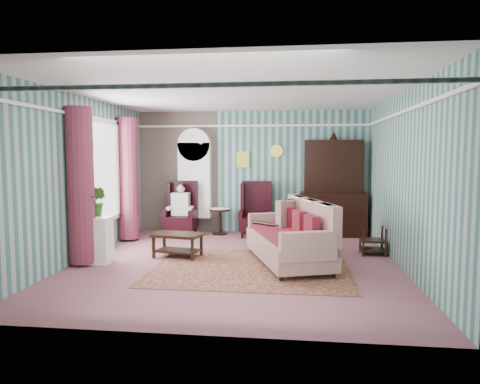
# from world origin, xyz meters

# --- Properties ---
(floor) EXTENTS (6.00, 6.00, 0.00)m
(floor) POSITION_xyz_m (0.00, 0.00, 0.00)
(floor) COLOR #895056
(floor) RESTS_ON ground
(room_shell) EXTENTS (5.53, 6.02, 2.91)m
(room_shell) POSITION_xyz_m (-0.62, 0.18, 2.01)
(room_shell) COLOR #3A6A69
(room_shell) RESTS_ON ground
(bookcase) EXTENTS (0.80, 0.28, 2.24)m
(bookcase) POSITION_xyz_m (-1.35, 2.84, 1.12)
(bookcase) COLOR white
(bookcase) RESTS_ON floor
(dresser_hutch) EXTENTS (1.50, 0.56, 2.36)m
(dresser_hutch) POSITION_xyz_m (1.90, 2.72, 1.18)
(dresser_hutch) COLOR black
(dresser_hutch) RESTS_ON floor
(wingback_left) EXTENTS (0.76, 0.80, 1.25)m
(wingback_left) POSITION_xyz_m (-1.60, 2.45, 0.62)
(wingback_left) COLOR black
(wingback_left) RESTS_ON floor
(wingback_right) EXTENTS (0.76, 0.80, 1.25)m
(wingback_right) POSITION_xyz_m (0.15, 2.45, 0.62)
(wingback_right) COLOR black
(wingback_right) RESTS_ON floor
(seated_woman) EXTENTS (0.44, 0.40, 1.18)m
(seated_woman) POSITION_xyz_m (-1.60, 2.45, 0.59)
(seated_woman) COLOR silver
(seated_woman) RESTS_ON floor
(round_side_table) EXTENTS (0.50, 0.50, 0.60)m
(round_side_table) POSITION_xyz_m (-0.70, 2.60, 0.30)
(round_side_table) COLOR black
(round_side_table) RESTS_ON floor
(nest_table) EXTENTS (0.45, 0.38, 0.54)m
(nest_table) POSITION_xyz_m (2.47, 0.90, 0.27)
(nest_table) COLOR black
(nest_table) RESTS_ON floor
(plant_stand) EXTENTS (0.55, 0.35, 0.80)m
(plant_stand) POSITION_xyz_m (-2.40, -0.30, 0.40)
(plant_stand) COLOR silver
(plant_stand) RESTS_ON floor
(rug) EXTENTS (3.20, 2.60, 0.01)m
(rug) POSITION_xyz_m (0.30, -0.30, 0.01)
(rug) COLOR #4A181B
(rug) RESTS_ON floor
(sofa) EXTENTS (1.63, 2.41, 0.94)m
(sofa) POSITION_xyz_m (0.90, 0.05, 0.47)
(sofa) COLOR #C0B295
(sofa) RESTS_ON floor
(floral_armchair) EXTENTS (1.17, 1.18, 0.89)m
(floral_armchair) POSITION_xyz_m (0.70, 0.94, 0.45)
(floral_armchair) COLOR beige
(floral_armchair) RESTS_ON floor
(coffee_table) EXTENTS (0.94, 0.67, 0.44)m
(coffee_table) POSITION_xyz_m (-1.10, 0.29, 0.22)
(coffee_table) COLOR black
(coffee_table) RESTS_ON floor
(potted_plant_a) EXTENTS (0.36, 0.31, 0.38)m
(potted_plant_a) POSITION_xyz_m (-2.44, -0.38, 0.99)
(potted_plant_a) COLOR #26551A
(potted_plant_a) RESTS_ON plant_stand
(potted_plant_b) EXTENTS (0.33, 0.30, 0.51)m
(potted_plant_b) POSITION_xyz_m (-2.38, -0.18, 1.06)
(potted_plant_b) COLOR #1F561B
(potted_plant_b) RESTS_ON plant_stand
(potted_plant_c) EXTENTS (0.23, 0.23, 0.35)m
(potted_plant_c) POSITION_xyz_m (-2.51, -0.30, 0.97)
(potted_plant_c) COLOR #21561A
(potted_plant_c) RESTS_ON plant_stand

